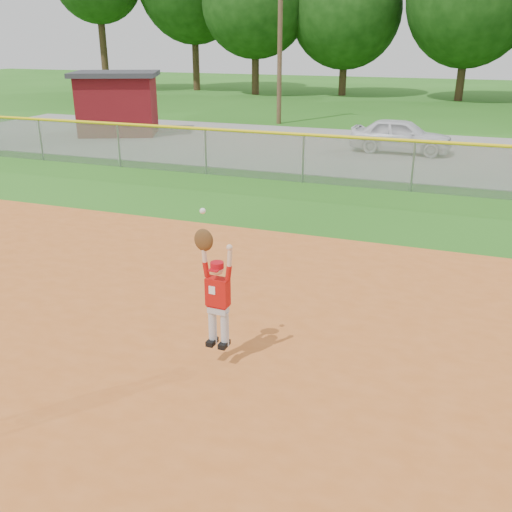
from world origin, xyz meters
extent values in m
plane|color=#246116|center=(0.00, 0.00, 0.00)|extent=(120.00, 120.00, 0.00)
cube|color=#BF5C22|center=(0.00, -3.00, 0.02)|extent=(24.00, 16.00, 0.04)
cube|color=slate|center=(0.00, 16.00, 0.01)|extent=(44.00, 10.00, 0.03)
imported|color=silver|center=(-1.03, 15.96, 0.69)|extent=(3.93, 1.72, 1.32)
cube|color=#570C10|center=(-13.89, 16.06, 1.31)|extent=(4.06, 3.62, 2.61)
cube|color=#333338|center=(-13.89, 16.06, 2.72)|extent=(4.61, 4.17, 0.21)
cube|color=gray|center=(0.00, 10.00, 0.75)|extent=(40.00, 0.03, 1.50)
cylinder|color=yellow|center=(0.00, 10.00, 1.50)|extent=(40.00, 0.10, 0.10)
cylinder|color=gray|center=(-13.33, 10.00, 0.75)|extent=(0.06, 0.06, 1.50)
cylinder|color=gray|center=(-10.00, 10.00, 0.75)|extent=(0.06, 0.06, 1.50)
cylinder|color=gray|center=(-6.67, 10.00, 0.75)|extent=(0.06, 0.06, 1.50)
cylinder|color=gray|center=(-3.33, 10.00, 0.75)|extent=(0.06, 0.06, 1.50)
cylinder|color=gray|center=(0.00, 10.00, 0.75)|extent=(0.06, 0.06, 1.50)
cylinder|color=#4C3823|center=(-8.00, 22.00, 4.50)|extent=(0.24, 0.24, 9.00)
cylinder|color=#422D1C|center=(-27.25, 35.02, 2.93)|extent=(0.56, 0.56, 5.87)
cylinder|color=#422D1C|center=(-20.61, 38.40, 3.05)|extent=(0.56, 0.56, 6.10)
cylinder|color=#422D1C|center=(-14.62, 36.53, 2.22)|extent=(0.56, 0.56, 4.43)
ellipsoid|color=#193F0F|center=(-14.62, 36.53, 6.55)|extent=(8.01, 8.01, 7.88)
cylinder|color=#422D1C|center=(-8.07, 38.17, 2.05)|extent=(0.56, 0.56, 4.11)
ellipsoid|color=#193F0F|center=(-8.07, 38.17, 6.07)|extent=(8.19, 8.19, 8.39)
cylinder|color=#422D1C|center=(0.53, 37.14, 2.32)|extent=(0.56, 0.56, 4.64)
cylinder|color=silver|center=(-1.63, -0.73, 0.58)|extent=(0.12, 0.12, 0.52)
cylinder|color=silver|center=(-1.44, -0.74, 0.58)|extent=(0.12, 0.12, 0.52)
cube|color=black|center=(-1.63, -0.76, 0.36)|extent=(0.11, 0.21, 0.07)
cube|color=black|center=(-1.44, -0.77, 0.36)|extent=(0.11, 0.21, 0.07)
cube|color=silver|center=(-1.53, -0.73, 0.87)|extent=(0.27, 0.16, 0.10)
cube|color=maroon|center=(-1.53, -0.73, 0.94)|extent=(0.29, 0.17, 0.04)
cube|color=#B4100C|center=(-1.53, -0.73, 1.13)|extent=(0.32, 0.18, 0.39)
cube|color=white|center=(-1.58, -0.82, 1.18)|extent=(0.09, 0.01, 0.11)
sphere|color=beige|center=(-1.53, -0.73, 1.47)|extent=(0.18, 0.18, 0.18)
cylinder|color=#B40B14|center=(-1.53, -0.73, 1.52)|extent=(0.19, 0.19, 0.08)
cube|color=#B40B14|center=(-1.54, -0.83, 1.48)|extent=(0.14, 0.11, 0.02)
cylinder|color=#B4100C|center=(-1.70, -0.72, 1.43)|extent=(0.10, 0.08, 0.21)
cylinder|color=beige|center=(-1.72, -0.72, 1.65)|extent=(0.08, 0.06, 0.23)
ellipsoid|color=#4C2D14|center=(-1.72, -0.72, 1.84)|extent=(0.27, 0.13, 0.31)
sphere|color=white|center=(-1.72, -0.72, 2.24)|extent=(0.08, 0.08, 0.08)
cylinder|color=#B4100C|center=(-1.37, -0.74, 1.43)|extent=(0.10, 0.08, 0.21)
cylinder|color=beige|center=(-1.35, -0.74, 1.65)|extent=(0.08, 0.06, 0.23)
sphere|color=beige|center=(-1.35, -0.74, 1.79)|extent=(0.09, 0.09, 0.08)
camera|label=1|loc=(1.33, -7.09, 4.34)|focal=40.00mm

